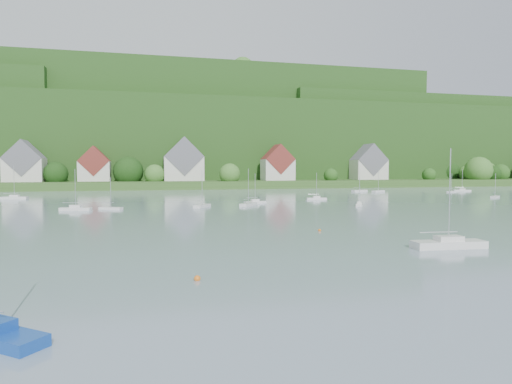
% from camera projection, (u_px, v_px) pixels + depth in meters
% --- Properties ---
extents(far_shore_strip, '(600.00, 60.00, 3.00)m').
position_uv_depth(far_shore_strip, '(170.00, 183.00, 196.09)').
color(far_shore_strip, '#2E4D1D').
rests_on(far_shore_strip, ground).
extents(forested_ridge, '(620.00, 181.22, 69.89)m').
position_uv_depth(forested_ridge, '(165.00, 143.00, 261.64)').
color(forested_ridge, '#163F14').
rests_on(forested_ridge, ground).
extents(village_building_0, '(14.00, 10.40, 16.00)m').
position_uv_depth(village_building_0, '(25.00, 165.00, 170.21)').
color(village_building_0, beige).
rests_on(village_building_0, far_shore_strip).
extents(village_building_1, '(12.00, 9.36, 14.00)m').
position_uv_depth(village_building_1, '(95.00, 167.00, 178.02)').
color(village_building_1, beige).
rests_on(village_building_1, far_shore_strip).
extents(village_building_2, '(16.00, 11.44, 18.00)m').
position_uv_depth(village_building_2, '(183.00, 163.00, 185.14)').
color(village_building_2, beige).
rests_on(village_building_2, far_shore_strip).
extents(village_building_3, '(13.00, 10.40, 15.50)m').
position_uv_depth(village_building_3, '(278.00, 165.00, 192.59)').
color(village_building_3, beige).
rests_on(village_building_3, far_shore_strip).
extents(village_building_4, '(15.00, 10.40, 16.50)m').
position_uv_depth(village_building_4, '(368.00, 165.00, 206.97)').
color(village_building_4, beige).
rests_on(village_building_4, far_shore_strip).
extents(near_sailboat_4, '(7.57, 2.62, 10.04)m').
position_uv_depth(near_sailboat_4, '(449.00, 243.00, 45.04)').
color(near_sailboat_4, silver).
rests_on(near_sailboat_4, ground).
extents(mooring_buoy_0, '(0.48, 0.48, 0.48)m').
position_uv_depth(mooring_buoy_0, '(197.00, 280.00, 32.01)').
color(mooring_buoy_0, orange).
rests_on(mooring_buoy_0, ground).
extents(mooring_buoy_2, '(0.45, 0.45, 0.45)m').
position_uv_depth(mooring_buoy_2, '(460.00, 238.00, 51.29)').
color(mooring_buoy_2, orange).
rests_on(mooring_buoy_2, ground).
extents(mooring_buoy_3, '(0.39, 0.39, 0.39)m').
position_uv_depth(mooring_buoy_3, '(320.00, 231.00, 57.24)').
color(mooring_buoy_3, orange).
rests_on(mooring_buoy_3, ground).
extents(far_sailboat_cluster, '(187.68, 61.98, 8.71)m').
position_uv_depth(far_sailboat_cluster, '(209.00, 197.00, 118.67)').
color(far_sailboat_cluster, silver).
rests_on(far_sailboat_cluster, ground).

